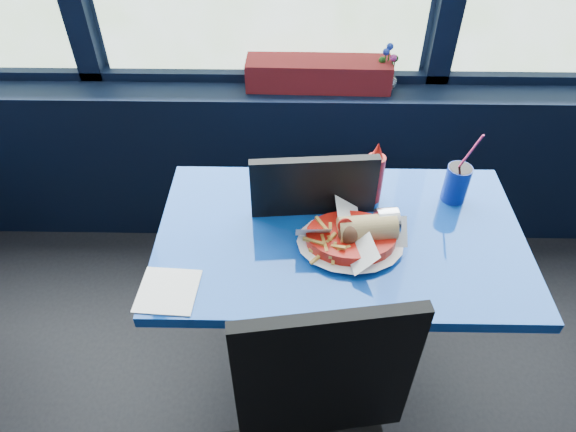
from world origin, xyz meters
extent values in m
cube|color=black|center=(0.00, 2.87, 0.40)|extent=(5.00, 0.26, 0.80)
cube|color=black|center=(0.00, 2.95, 0.81)|extent=(4.80, 0.08, 0.06)
cylinder|color=black|center=(0.30, 2.00, 0.01)|extent=(0.44, 0.44, 0.03)
cylinder|color=black|center=(0.30, 2.00, 0.34)|extent=(0.12, 0.12, 0.68)
cube|color=navy|center=(0.30, 2.00, 0.73)|extent=(1.20, 0.70, 0.04)
cube|color=black|center=(0.23, 1.46, 0.78)|extent=(0.45, 0.10, 0.51)
cube|color=black|center=(0.23, 2.31, 0.47)|extent=(0.48, 0.48, 0.04)
cube|color=black|center=(0.21, 2.11, 0.73)|extent=(0.42, 0.07, 0.48)
cylinder|color=black|center=(0.40, 2.52, 0.22)|extent=(0.03, 0.03, 0.45)
cylinder|color=black|center=(0.43, 2.14, 0.22)|extent=(0.03, 0.03, 0.45)
cylinder|color=black|center=(0.03, 2.48, 0.22)|extent=(0.03, 0.03, 0.45)
cylinder|color=black|center=(0.06, 2.11, 0.22)|extent=(0.03, 0.03, 0.45)
cube|color=maroon|center=(0.25, 2.88, 0.86)|extent=(0.63, 0.17, 0.13)
imported|color=silver|center=(0.54, 2.86, 0.85)|extent=(0.11, 0.12, 0.10)
cylinder|color=#1E5919|center=(0.53, 2.86, 0.88)|extent=(0.01, 0.01, 0.16)
sphere|color=#1D37AC|center=(0.53, 2.86, 0.98)|extent=(0.03, 0.03, 0.03)
cylinder|color=#1E5919|center=(0.56, 2.85, 0.87)|extent=(0.01, 0.01, 0.14)
sphere|color=#C43992|center=(0.56, 2.85, 0.95)|extent=(0.03, 0.03, 0.03)
cylinder|color=#1E5919|center=(0.54, 2.88, 0.89)|extent=(0.01, 0.01, 0.18)
sphere|color=#1D37AC|center=(0.54, 2.88, 0.99)|extent=(0.03, 0.03, 0.03)
cylinder|color=#1E5919|center=(0.52, 2.87, 0.86)|extent=(0.01, 0.01, 0.12)
sphere|color=#1E5919|center=(0.52, 2.87, 0.93)|extent=(0.03, 0.03, 0.03)
cylinder|color=#1E5919|center=(0.57, 2.87, 0.86)|extent=(0.01, 0.01, 0.13)
sphere|color=#1E5919|center=(0.57, 2.87, 0.94)|extent=(0.03, 0.03, 0.03)
cylinder|color=#B9150C|center=(0.33, 1.95, 0.78)|extent=(0.36, 0.36, 0.05)
cylinder|color=white|center=(0.33, 1.95, 0.77)|extent=(0.34, 0.34, 0.00)
cylinder|color=white|center=(0.44, 1.99, 0.81)|extent=(0.08, 0.10, 0.09)
sphere|color=#50301B|center=(0.32, 1.93, 0.82)|extent=(0.07, 0.07, 0.07)
cylinder|color=red|center=(0.31, 1.94, 0.84)|extent=(0.05, 0.05, 0.01)
cylinder|color=#B9150C|center=(0.42, 2.18, 0.84)|extent=(0.06, 0.06, 0.18)
cone|color=#B9150C|center=(0.42, 2.18, 0.96)|extent=(0.04, 0.04, 0.06)
cylinder|color=navy|center=(0.70, 2.18, 0.82)|extent=(0.08, 0.08, 0.13)
cylinder|color=black|center=(0.70, 2.18, 0.88)|extent=(0.08, 0.08, 0.01)
cylinder|color=#FF3571|center=(0.71, 2.18, 0.94)|extent=(0.05, 0.05, 0.19)
cube|color=white|center=(-0.22, 1.75, 0.75)|extent=(0.18, 0.18, 0.00)
camera|label=1|loc=(0.15, 0.80, 1.94)|focal=32.00mm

